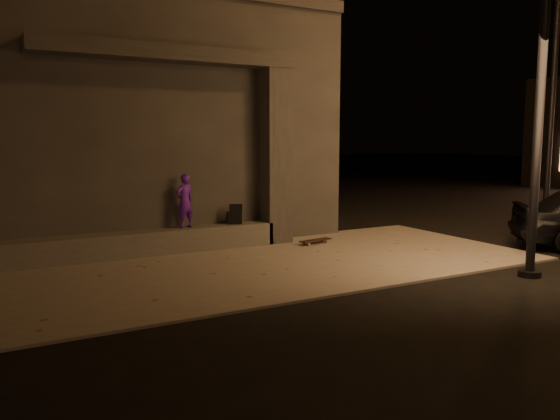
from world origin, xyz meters
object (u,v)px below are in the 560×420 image
skateboard (316,240)px  skateboarder (185,201)px  column (275,157)px  backpack (234,217)px

skateboard → skateboarder: bearing=155.7°
column → skateboard: 1.95m
column → skateboard: (0.61, -0.65, -1.73)m
skateboarder → backpack: 1.11m
column → skateboarder: bearing=180.0°
skateboard → column: bearing=122.7°
column → skateboard: bearing=-47.0°
skateboarder → backpack: bearing=161.3°
column → backpack: size_ratio=8.61×
backpack → skateboard: size_ratio=0.53×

